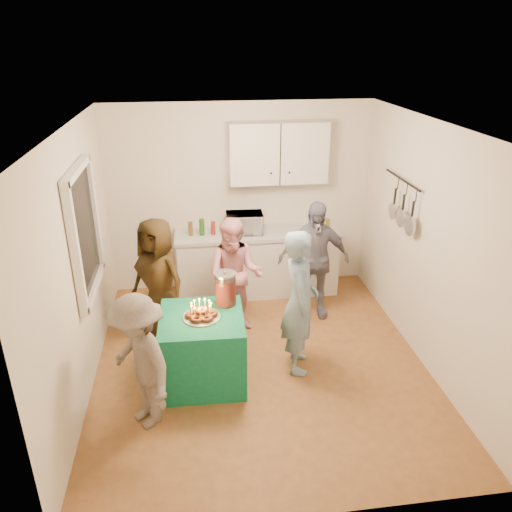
{
  "coord_description": "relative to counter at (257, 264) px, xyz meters",
  "views": [
    {
      "loc": [
        -0.67,
        -4.6,
        3.36
      ],
      "look_at": [
        0.0,
        0.35,
        1.15
      ],
      "focal_mm": 35.0,
      "sensor_mm": 36.0,
      "label": 1
    }
  ],
  "objects": [
    {
      "name": "window_night",
      "position": [
        -1.97,
        -1.4,
        1.12
      ],
      "size": [
        0.04,
        1.0,
        1.2
      ],
      "primitive_type": "cube",
      "color": "black",
      "rests_on": "left_wall"
    },
    {
      "name": "left_wall",
      "position": [
        -2.0,
        -1.7,
        0.87
      ],
      "size": [
        4.0,
        4.0,
        0.0
      ],
      "primitive_type": "plane",
      "color": "silver",
      "rests_on": "floor"
    },
    {
      "name": "right_wall",
      "position": [
        1.6,
        -1.7,
        0.87
      ],
      "size": [
        4.0,
        4.0,
        0.0
      ],
      "primitive_type": "plane",
      "color": "silver",
      "rests_on": "floor"
    },
    {
      "name": "donut_cake",
      "position": [
        -0.83,
        -1.92,
        0.42
      ],
      "size": [
        0.38,
        0.38,
        0.18
      ],
      "primitive_type": null,
      "color": "#381C0C",
      "rests_on": "party_table"
    },
    {
      "name": "back_wall",
      "position": [
        -0.2,
        0.3,
        0.87
      ],
      "size": [
        3.6,
        3.6,
        0.0
      ],
      "primitive_type": "plane",
      "color": "silver",
      "rests_on": "floor"
    },
    {
      "name": "counter",
      "position": [
        0.0,
        0.0,
        0.0
      ],
      "size": [
        2.2,
        0.58,
        0.86
      ],
      "primitive_type": "cube",
      "color": "white",
      "rests_on": "floor"
    },
    {
      "name": "man_birthday",
      "position": [
        0.2,
        -1.82,
        0.37
      ],
      "size": [
        0.46,
        0.63,
        1.6
      ],
      "primitive_type": "imported",
      "rotation": [
        0.0,
        0.0,
        1.44
      ],
      "color": "#7D9AB6",
      "rests_on": "floor"
    },
    {
      "name": "floor",
      "position": [
        -0.2,
        -1.7,
        -0.43
      ],
      "size": [
        4.0,
        4.0,
        0.0
      ],
      "primitive_type": "plane",
      "color": "brown",
      "rests_on": "ground"
    },
    {
      "name": "woman_back_right",
      "position": [
        0.62,
        -0.73,
        0.34
      ],
      "size": [
        0.92,
        0.4,
        1.55
      ],
      "primitive_type": "imported",
      "rotation": [
        0.0,
        0.0,
        -0.03
      ],
      "color": "black",
      "rests_on": "floor"
    },
    {
      "name": "party_table",
      "position": [
        -0.83,
        -1.91,
        -0.05
      ],
      "size": [
        0.87,
        0.87,
        0.76
      ],
      "primitive_type": "cube",
      "rotation": [
        0.0,
        0.0,
        -0.03
      ],
      "color": "#11724A",
      "rests_on": "floor"
    },
    {
      "name": "microwave",
      "position": [
        -0.17,
        0.0,
        0.62
      ],
      "size": [
        0.5,
        0.35,
        0.27
      ],
      "primitive_type": "imported",
      "rotation": [
        0.0,
        0.0,
        -0.03
      ],
      "color": "white",
      "rests_on": "countertop"
    },
    {
      "name": "woman_back_left",
      "position": [
        -1.3,
        -0.97,
        0.32
      ],
      "size": [
        0.87,
        0.83,
        1.5
      ],
      "primitive_type": "imported",
      "rotation": [
        0.0,
        0.0,
        -0.68
      ],
      "color": "#4E3716",
      "rests_on": "floor"
    },
    {
      "name": "punch_jar",
      "position": [
        -0.57,
        -1.67,
        0.5
      ],
      "size": [
        0.22,
        0.22,
        0.34
      ],
      "primitive_type": "cylinder",
      "color": "red",
      "rests_on": "party_table"
    },
    {
      "name": "woman_back_center",
      "position": [
        -0.4,
        -0.92,
        0.29
      ],
      "size": [
        0.82,
        0.72,
        1.43
      ],
      "primitive_type": "imported",
      "rotation": [
        0.0,
        0.0,
        -0.28
      ],
      "color": "pink",
      "rests_on": "floor"
    },
    {
      "name": "upper_cabinet",
      "position": [
        0.3,
        0.15,
        1.52
      ],
      "size": [
        1.3,
        0.3,
        0.8
      ],
      "primitive_type": "cube",
      "color": "white",
      "rests_on": "back_wall"
    },
    {
      "name": "ceiling",
      "position": [
        -0.2,
        -1.7,
        2.17
      ],
      "size": [
        4.0,
        4.0,
        0.0
      ],
      "primitive_type": "plane",
      "color": "white",
      "rests_on": "floor"
    },
    {
      "name": "child_near_left",
      "position": [
        -1.41,
        -2.48,
        0.24
      ],
      "size": [
        0.89,
        1.0,
        1.34
      ],
      "primitive_type": "imported",
      "rotation": [
        0.0,
        0.0,
        -1.01
      ],
      "color": "#62564E",
      "rests_on": "floor"
    },
    {
      "name": "pot_rack",
      "position": [
        1.52,
        -1.0,
        1.17
      ],
      "size": [
        0.12,
        1.0,
        0.6
      ],
      "primitive_type": "cube",
      "color": "black",
      "rests_on": "right_wall"
    },
    {
      "name": "countertop",
      "position": [
        0.0,
        -0.0,
        0.46
      ],
      "size": [
        2.24,
        0.62,
        0.05
      ],
      "primitive_type": "cube",
      "color": "beige",
      "rests_on": "counter"
    }
  ]
}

